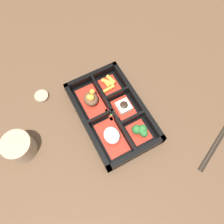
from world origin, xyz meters
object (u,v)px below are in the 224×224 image
(tea_cup, at_px, (19,147))
(chopsticks, at_px, (219,140))
(bowl_rice, at_px, (112,136))
(sauce_dish, at_px, (42,96))

(tea_cup, distance_m, chopsticks, 0.61)
(bowl_rice, relative_size, chopsticks, 0.55)
(chopsticks, distance_m, sauce_dish, 0.59)
(bowl_rice, bearing_deg, tea_cup, 68.94)
(chopsticks, bearing_deg, bowl_rice, 60.62)
(bowl_rice, xyz_separation_m, chopsticks, (-0.16, -0.29, -0.03))
(bowl_rice, xyz_separation_m, sauce_dish, (0.24, 0.14, -0.02))
(bowl_rice, distance_m, sauce_dish, 0.28)
(bowl_rice, relative_size, sauce_dish, 2.65)
(bowl_rice, relative_size, tea_cup, 1.39)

